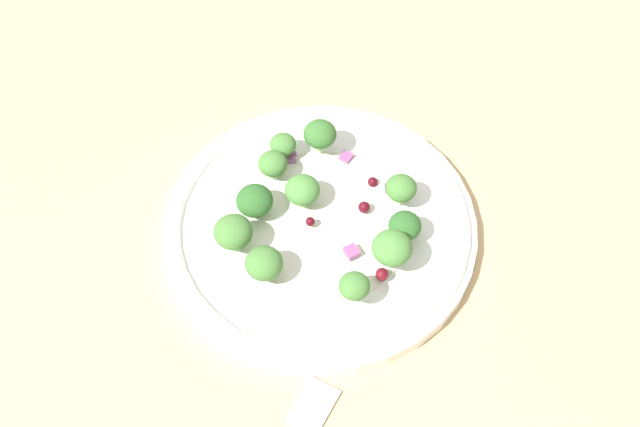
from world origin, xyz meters
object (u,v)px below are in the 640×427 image
Objects in this scene: broccoli_floret_2 at (273,164)px; plate at (320,227)px; broccoli_floret_1 at (264,264)px; broccoli_floret_0 at (255,201)px.

plate is at bearing 128.64° from broccoli_floret_2.
broccoli_floret_1 is at bearing 48.38° from plate.
broccoli_floret_2 is (-1.33, -3.53, 0.03)cm from broccoli_floret_0.
plate is 6.20cm from broccoli_floret_2.
broccoli_floret_1 reaches higher than broccoli_floret_2.
broccoli_floret_0 is 3.77cm from broccoli_floret_2.
broccoli_floret_1 is at bearing 87.04° from broccoli_floret_2.
broccoli_floret_2 is at bearing -110.59° from broccoli_floret_0.
broccoli_floret_1 is (-0.85, 5.65, 0.17)cm from broccoli_floret_0.
broccoli_floret_1 reaches higher than plate.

